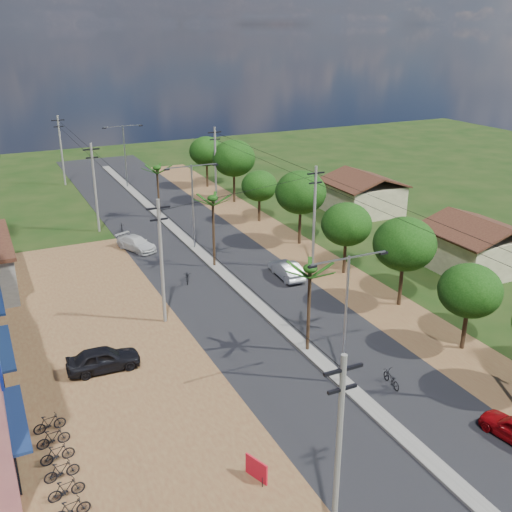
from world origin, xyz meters
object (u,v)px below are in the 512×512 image
at_px(roadside_sign, 256,469).
at_px(car_parked_dark, 103,359).
at_px(car_silver_mid, 287,270).
at_px(parked_scooter_row, 64,480).
at_px(moto_rider_east, 391,379).
at_px(car_white_far, 136,244).

bearing_deg(roadside_sign, car_parked_dark, 88.78).
height_order(car_silver_mid, roadside_sign, car_silver_mid).
xyz_separation_m(roadside_sign, parked_scooter_row, (-8.12, 3.22, -0.06)).
bearing_deg(parked_scooter_row, roadside_sign, -21.63).
xyz_separation_m(moto_rider_east, roadside_sign, (-10.40, -3.52, 0.11)).
relative_size(car_silver_mid, roadside_sign, 3.31).
distance_m(car_parked_dark, parked_scooter_row, 10.02).
relative_size(car_silver_mid, moto_rider_east, 2.52).
distance_m(car_silver_mid, car_parked_dark, 18.54).
distance_m(car_white_far, car_parked_dark, 20.87).
relative_size(roadside_sign, parked_scooter_row, 0.13).
height_order(car_silver_mid, moto_rider_east, car_silver_mid).
bearing_deg(roadside_sign, parked_scooter_row, 138.14).
relative_size(car_parked_dark, parked_scooter_row, 0.45).
xyz_separation_m(car_parked_dark, roadside_sign, (4.30, -12.49, -0.19)).
height_order(roadside_sign, parked_scooter_row, roadside_sign).
xyz_separation_m(car_parked_dark, parked_scooter_row, (-3.81, -9.27, -0.25)).
bearing_deg(car_parked_dark, car_white_far, -17.65).
distance_m(car_silver_mid, roadside_sign, 23.81).
relative_size(car_parked_dark, moto_rider_east, 2.58).
distance_m(car_white_far, roadside_sign, 32.17).
distance_m(moto_rider_east, roadside_sign, 10.98).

